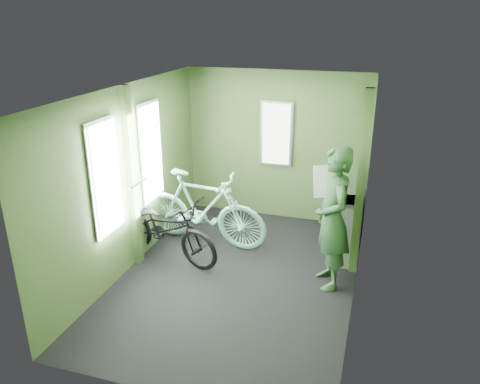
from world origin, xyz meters
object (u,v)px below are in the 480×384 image
object	(u,v)px
bicycle_black	(167,257)
bicycle_mint	(204,245)
passenger	(333,219)
bench_seat	(344,221)
waste_box	(349,232)

from	to	relation	value
bicycle_black	bicycle_mint	distance (m)	0.60
passenger	bench_seat	bearing A→B (deg)	154.63
bicycle_mint	bicycle_black	bearing A→B (deg)	151.32
bicycle_black	bicycle_mint	world-z (taller)	bicycle_mint
passenger	bench_seat	distance (m)	1.38
passenger	waste_box	xyz separation A→B (m)	(0.18, 0.59, -0.42)
bicycle_black	passenger	size ratio (longest dim) A/B	0.98
bicycle_black	bench_seat	world-z (taller)	bench_seat
bicycle_mint	bench_seat	distance (m)	2.03
bicycle_black	waste_box	bearing A→B (deg)	-59.10
bicycle_black	bicycle_mint	size ratio (longest dim) A/B	0.90
bicycle_mint	passenger	bearing A→B (deg)	-99.48
bench_seat	bicycle_mint	bearing A→B (deg)	-160.71
bicycle_black	waste_box	size ratio (longest dim) A/B	1.90
bicycle_mint	waste_box	distance (m)	2.03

